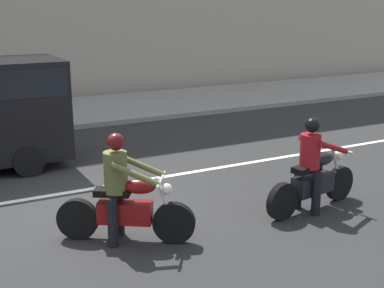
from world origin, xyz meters
TOP-DOWN VIEW (x-y plane):
  - ground_plane at (0.00, 0.00)m, footprint 80.00×80.00m
  - sidewalk_slab at (0.00, 8.00)m, footprint 40.00×4.40m
  - lane_marking_stripe at (-0.44, 0.90)m, footprint 18.00×0.14m
  - motorcycle_with_rider_crimson at (3.35, -1.85)m, footprint 2.08×0.75m
  - motorcycle_with_rider_olive at (0.11, -1.52)m, footprint 1.78×1.24m

SIDE VIEW (x-z plane):
  - ground_plane at x=0.00m, z-range 0.00..0.00m
  - lane_marking_stripe at x=-0.44m, z-range 0.00..0.01m
  - sidewalk_slab at x=0.00m, z-range 0.00..0.14m
  - motorcycle_with_rider_crimson at x=3.35m, z-range -0.15..1.47m
  - motorcycle_with_rider_olive at x=0.11m, z-range -0.15..1.49m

